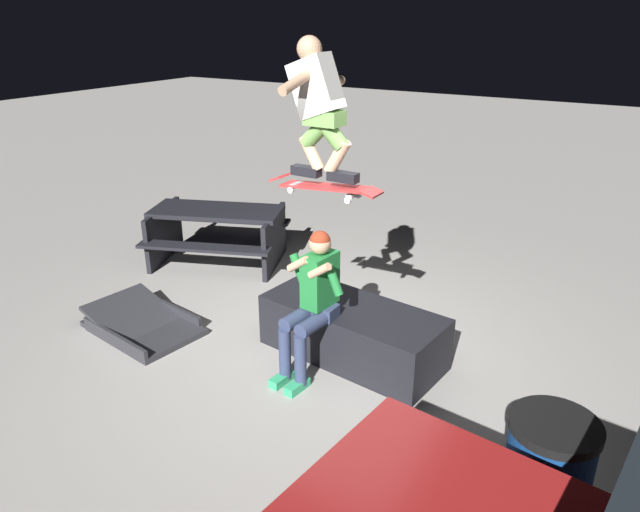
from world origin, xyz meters
The scene contains 8 objects.
ground_plane centered at (0.00, 0.00, 0.00)m, with size 40.00×40.00×0.00m, color gray.
ledge_box_main centered at (-0.29, -0.05, 0.27)m, with size 1.77×0.75×0.53m, color black.
person_sitting_on_ledge centered at (-0.09, 0.37, 0.77)m, with size 0.60×0.77×1.37m.
skateboard centered at (-0.15, 0.26, 1.77)m, with size 1.02×0.23×0.13m.
skater_airborne centered at (-0.09, 0.26, 2.46)m, with size 0.62×0.89×1.12m.
kicker_ramp centered at (1.85, 0.65, 0.05)m, with size 1.30×0.97×0.33m.
picnic_table_back centered at (2.36, -1.21, 0.50)m, with size 2.07×1.87×0.75m.
trash_bin centered at (-2.30, 1.17, 0.42)m, with size 0.55×0.55×0.84m.
Camera 1 is at (-2.54, 4.34, 3.11)m, focal length 32.67 mm.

